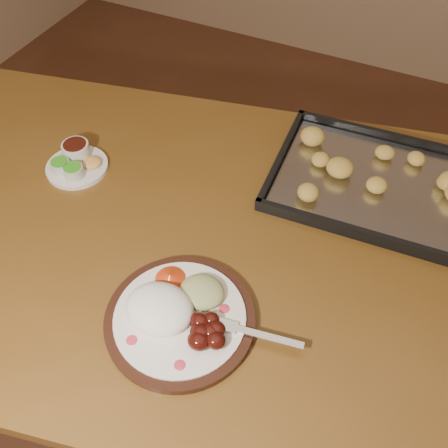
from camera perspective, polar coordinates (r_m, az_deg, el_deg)
The scene contains 5 objects.
ground at distance 1.67m, azimuth 2.85°, elevation -18.96°, with size 4.00×4.00×0.00m, color #592F1E.
dining_table at distance 1.11m, azimuth -3.16°, elevation -4.16°, with size 1.65×1.18×0.75m.
dinner_plate at distance 0.91m, azimuth -5.27°, elevation -10.17°, with size 0.36×0.27×0.06m.
condiment_saucer at distance 1.20m, azimuth -16.62°, elevation 6.80°, with size 0.14×0.14×0.05m.
baking_tray at distance 1.16m, azimuth 16.98°, elevation 4.63°, with size 0.48×0.36×0.05m.
Camera 1 is at (0.18, -0.58, 1.55)m, focal length 40.00 mm.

